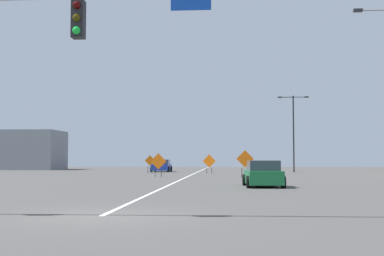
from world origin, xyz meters
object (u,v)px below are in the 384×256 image
(construction_sign_median_far, at_px, (150,162))
(construction_sign_left_shoulder, at_px, (158,162))
(street_lamp_mid_left, at_px, (293,127))
(car_blue_distant, at_px, (161,166))
(construction_sign_right_shoulder, at_px, (209,162))
(construction_sign_right_lane, at_px, (245,160))
(car_green_near, at_px, (263,174))

(construction_sign_median_far, xyz_separation_m, construction_sign_left_shoulder, (2.06, -8.88, 0.03))
(street_lamp_mid_left, height_order, car_blue_distant, street_lamp_mid_left)
(construction_sign_left_shoulder, distance_m, construction_sign_right_shoulder, 10.91)
(construction_sign_left_shoulder, bearing_deg, construction_sign_median_far, 103.05)
(construction_sign_right_shoulder, bearing_deg, construction_sign_median_far, -167.68)
(street_lamp_mid_left, xyz_separation_m, construction_sign_right_lane, (-5.99, -16.73, -3.63))
(construction_sign_median_far, bearing_deg, street_lamp_mid_left, 22.08)
(car_blue_distant, bearing_deg, car_green_near, -72.75)
(street_lamp_mid_left, bearing_deg, construction_sign_right_lane, -109.70)
(car_blue_distant, bearing_deg, construction_sign_right_lane, -63.26)
(street_lamp_mid_left, height_order, construction_sign_median_far, street_lamp_mid_left)
(street_lamp_mid_left, distance_m, construction_sign_left_shoulder, 20.38)
(construction_sign_right_shoulder, relative_size, car_green_near, 0.50)
(construction_sign_right_shoulder, bearing_deg, street_lamp_mid_left, 27.75)
(street_lamp_mid_left, height_order, construction_sign_left_shoulder, street_lamp_mid_left)
(construction_sign_right_lane, height_order, car_blue_distant, construction_sign_right_lane)
(construction_sign_right_shoulder, height_order, car_blue_distant, construction_sign_right_shoulder)
(construction_sign_right_lane, height_order, construction_sign_right_shoulder, construction_sign_right_lane)
(street_lamp_mid_left, distance_m, construction_sign_right_shoulder, 11.16)
(street_lamp_mid_left, relative_size, construction_sign_left_shoulder, 4.32)
(street_lamp_mid_left, xyz_separation_m, construction_sign_median_far, (-15.25, -6.18, -3.84))
(construction_sign_right_lane, height_order, construction_sign_median_far, construction_sign_right_lane)
(street_lamp_mid_left, xyz_separation_m, car_blue_distant, (-15.03, 1.21, -4.36))
(street_lamp_mid_left, distance_m, construction_sign_right_lane, 18.14)
(car_green_near, bearing_deg, car_blue_distant, 107.25)
(construction_sign_right_shoulder, distance_m, car_green_near, 25.00)
(construction_sign_left_shoulder, xyz_separation_m, car_blue_distant, (-1.84, 16.28, -0.56))
(construction_sign_left_shoulder, xyz_separation_m, car_green_near, (7.73, -14.52, -0.55))
(construction_sign_right_shoulder, distance_m, car_blue_distant, 8.40)
(street_lamp_mid_left, distance_m, car_green_near, 30.40)
(construction_sign_median_far, distance_m, construction_sign_right_shoulder, 6.11)
(construction_sign_left_shoulder, bearing_deg, street_lamp_mid_left, 48.79)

